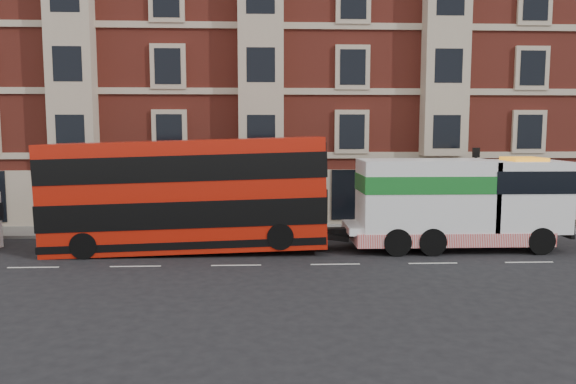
{
  "coord_description": "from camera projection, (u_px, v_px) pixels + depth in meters",
  "views": [
    {
      "loc": [
        1.13,
        -22.09,
        5.42
      ],
      "look_at": [
        2.26,
        4.0,
        2.51
      ],
      "focal_mm": 35.0,
      "sensor_mm": 36.0,
      "label": 1
    }
  ],
  "objects": [
    {
      "name": "lamp_post_east",
      "position": [
        475.0,
        183.0,
        28.87
      ],
      "size": [
        0.35,
        0.15,
        4.35
      ],
      "color": "black",
      "rests_on": "sidewalk"
    },
    {
      "name": "ground",
      "position": [
        236.0,
        265.0,
        22.49
      ],
      "size": [
        120.0,
        120.0,
        0.0
      ],
      "primitive_type": "plane",
      "color": "black",
      "rests_on": "ground"
    },
    {
      "name": "sidewalk",
      "position": [
        243.0,
        230.0,
        29.93
      ],
      "size": [
        90.0,
        3.0,
        0.15
      ],
      "primitive_type": "cube",
      "color": "slate",
      "rests_on": "ground"
    },
    {
      "name": "tow_truck",
      "position": [
        455.0,
        202.0,
        25.32
      ],
      "size": [
        9.79,
        2.89,
        4.08
      ],
      "color": "white",
      "rests_on": "ground"
    },
    {
      "name": "victorian_terrace",
      "position": [
        254.0,
        57.0,
        36.29
      ],
      "size": [
        45.0,
        12.0,
        20.4
      ],
      "color": "maroon",
      "rests_on": "ground"
    },
    {
      "name": "double_decker_bus",
      "position": [
        186.0,
        193.0,
        24.75
      ],
      "size": [
        12.23,
        2.81,
        4.95
      ],
      "color": "#BB190A",
      "rests_on": "ground"
    },
    {
      "name": "lamp_post_west",
      "position": [
        122.0,
        185.0,
        28.09
      ],
      "size": [
        0.35,
        0.15,
        4.35
      ],
      "color": "black",
      "rests_on": "sidewalk"
    }
  ]
}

